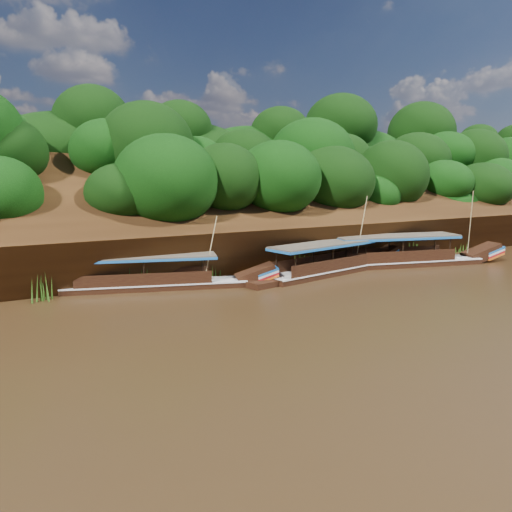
# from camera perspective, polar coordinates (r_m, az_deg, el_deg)

# --- Properties ---
(ground) EXTENTS (160.00, 160.00, 0.00)m
(ground) POSITION_cam_1_polar(r_m,az_deg,el_deg) (33.71, 12.50, -4.52)
(ground) COLOR black
(ground) RESTS_ON ground
(riverbank) EXTENTS (120.00, 30.06, 19.40)m
(riverbank) POSITION_cam_1_polar(r_m,az_deg,el_deg) (52.33, -4.02, 2.73)
(riverbank) COLOR black
(riverbank) RESTS_ON ground
(boat_0) EXTENTS (16.74, 6.06, 6.99)m
(boat_0) POSITION_cam_1_polar(r_m,az_deg,el_deg) (45.94, 17.53, -0.25)
(boat_0) COLOR black
(boat_0) RESTS_ON ground
(boat_1) EXTENTS (14.92, 4.99, 6.63)m
(boat_1) POSITION_cam_1_polar(r_m,az_deg,el_deg) (41.05, 9.09, -1.09)
(boat_1) COLOR black
(boat_1) RESTS_ON ground
(boat_2) EXTENTS (14.96, 6.17, 5.44)m
(boat_2) POSITION_cam_1_polar(r_m,az_deg,el_deg) (35.70, -10.10, -2.78)
(boat_2) COLOR black
(boat_2) RESTS_ON ground
(reeds) EXTENTS (49.60, 2.39, 1.85)m
(reeds) POSITION_cam_1_polar(r_m,az_deg,el_deg) (39.40, -0.07, -1.00)
(reeds) COLOR #2F5A16
(reeds) RESTS_ON ground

